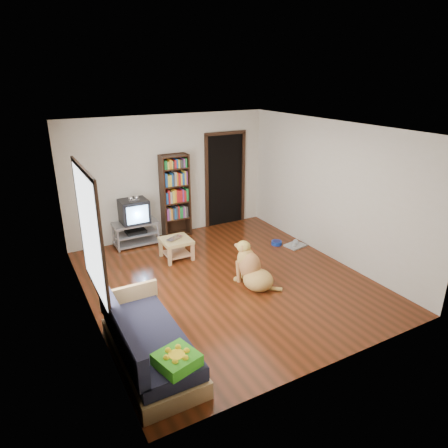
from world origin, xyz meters
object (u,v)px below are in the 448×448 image
laptop (177,239)px  coffee_table (176,245)px  grey_rag (295,245)px  dog_bowl (277,243)px  bookshelf (175,192)px  crt_tv (134,211)px  tv_stand (136,233)px  green_cushion (177,360)px  dog (252,270)px  sofa (147,345)px

laptop → coffee_table: (-0.00, 0.03, -0.13)m
grey_rag → laptop: bearing=165.3°
dog_bowl → bookshelf: size_ratio=0.12×
crt_tv → bookshelf: bearing=4.3°
tv_stand → grey_rag: bearing=-30.1°
coffee_table → grey_rag: bearing=-15.3°
green_cushion → grey_rag: size_ratio=1.03×
green_cushion → tv_stand: 4.40m
laptop → grey_rag: bearing=-42.6°
laptop → bookshelf: 1.36m
coffee_table → dog: (0.72, -1.59, 0.00)m
dog_bowl → coffee_table: coffee_table is taller
green_cushion → bookshelf: bearing=52.4°
green_cushion → laptop: bearing=52.4°
tv_stand → dog: dog is taller
dog → green_cushion: bearing=-140.3°
laptop → tv_stand: tv_stand is taller
tv_stand → sofa: 3.76m
tv_stand → crt_tv: 0.47m
tv_stand → coffee_table: tv_stand is taller
bookshelf → coffee_table: bearing=-112.6°
dog_bowl → tv_stand: 2.95m
crt_tv → bookshelf: bookshelf is taller
laptop → coffee_table: 0.14m
coffee_table → laptop: bearing=-90.0°
grey_rag → bookshelf: (-1.93, 1.76, 0.99)m
dog_bowl → crt_tv: bearing=150.8°
laptop → crt_tv: size_ratio=0.61×
laptop → dog_bowl: bearing=-38.1°
green_cushion → crt_tv: bearing=63.6°
bookshelf → coffee_table: 1.40m
green_cushion → sofa: (-0.12, 0.69, -0.23)m
dog_bowl → grey_rag: (0.30, -0.25, -0.03)m
laptop → coffee_table: size_ratio=0.65×
bookshelf → sofa: size_ratio=1.00×
green_cushion → grey_rag: bearing=20.0°
grey_rag → coffee_table: size_ratio=0.73×
crt_tv → dog: (1.21, -2.63, -0.46)m
green_cushion → laptop: size_ratio=1.16×
grey_rag → dog: (-1.67, -0.94, 0.27)m
dog_bowl → sofa: sofa is taller
green_cushion → sofa: 0.73m
bookshelf → sofa: (-1.92, -3.72, -0.74)m
green_cushion → dog: (2.06, 1.71, -0.20)m
grey_rag → coffee_table: (-2.39, 0.65, 0.27)m
grey_rag → sofa: bearing=-153.0°
grey_rag → dog: size_ratio=0.46×
grey_rag → bookshelf: bearing=137.5°
tv_stand → dog: 2.88m
sofa → dog: size_ratio=2.07×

